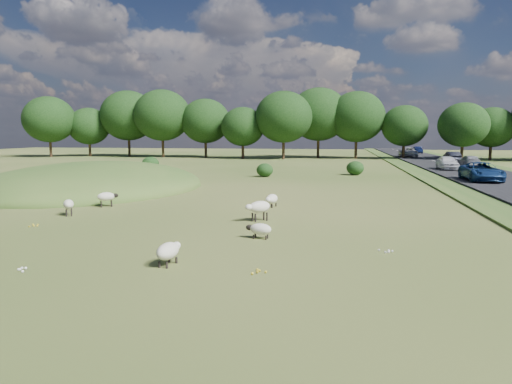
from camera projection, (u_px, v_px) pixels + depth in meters
ground at (265, 180)px, 40.70m from camera, size 160.00×160.00×0.00m
mound at (94, 188)px, 34.93m from camera, size 16.00×20.00×4.00m
road at (471, 172)px, 47.04m from camera, size 8.00×150.00×0.25m
treeline at (292, 118)px, 74.65m from camera, size 96.28×14.66×11.70m
shrubs at (239, 167)px, 47.10m from camera, size 23.95×6.40×1.57m
sheep_0 at (260, 229)px, 18.04m from camera, size 1.10×0.60×0.62m
sheep_2 at (259, 207)px, 21.60m from camera, size 1.28×1.20×0.97m
sheep_3 at (272, 199)px, 25.69m from camera, size 0.80×1.33×0.74m
sheep_4 at (168, 251)px, 14.40m from camera, size 0.71×1.30×0.73m
sheep_5 at (107, 197)px, 25.80m from camera, size 1.16×0.96×0.84m
sheep_6 at (69, 204)px, 23.09m from camera, size 0.91×1.16×0.82m
car_0 at (452, 157)px, 62.37m from camera, size 1.49×4.27×1.41m
car_1 at (447, 163)px, 49.18m from camera, size 1.77×4.40×1.50m
car_2 at (469, 161)px, 54.27m from camera, size 1.76×4.34×1.26m
car_3 at (417, 150)px, 89.43m from camera, size 1.85×4.56×1.32m
car_4 at (482, 172)px, 37.59m from camera, size 2.52×5.46×1.52m
car_5 at (408, 152)px, 75.87m from camera, size 2.55×5.53×1.54m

